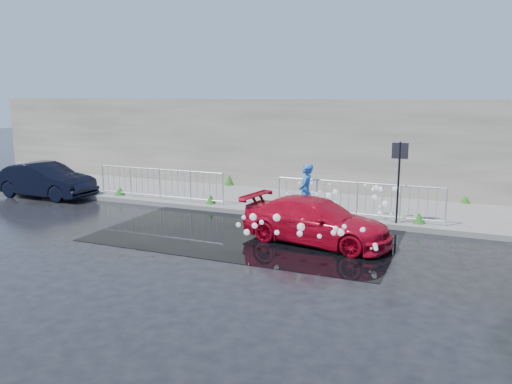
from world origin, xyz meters
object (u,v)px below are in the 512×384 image
person (306,192)px  sign_post (399,169)px  red_car (316,221)px  dark_car (45,180)px

person → sign_post: bearing=86.8°
red_car → dark_car: size_ratio=1.01×
red_car → person: size_ratio=2.27×
red_car → person: person is taller
dark_car → person: (10.10, 0.40, 0.23)m
sign_post → person: size_ratio=1.43×
sign_post → person: bearing=-177.9°
red_car → sign_post: bearing=-28.5°
person → red_car: bearing=18.7°
sign_post → dark_car: sign_post is taller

